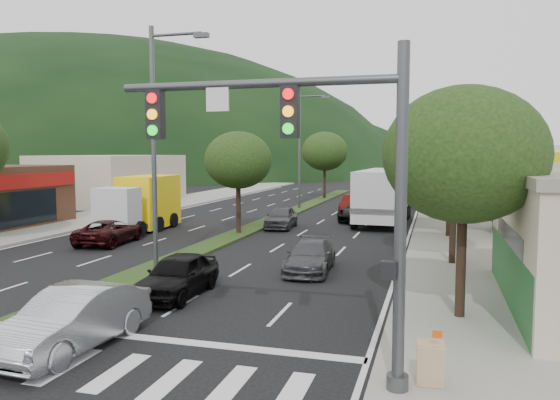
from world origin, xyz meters
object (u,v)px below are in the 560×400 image
(suv_maroon, at_px, (110,232))
(car_queue_a, at_px, (178,275))
(tree_r_d, at_px, (447,148))
(tree_med_far, at_px, (325,151))
(traffic_signal, at_px, (322,165))
(car_queue_e, at_px, (281,217))
(car_queue_f, at_px, (397,201))
(streetlight_mid, at_px, (302,144))
(sedan_silver, at_px, (73,319))
(a_frame_sign, at_px, (431,360))
(tree_r_a, at_px, (464,155))
(car_queue_b, at_px, (310,256))
(tree_r_b, at_px, (455,149))
(car_queue_d, at_px, (361,211))
(tree_r_c, at_px, (450,155))
(tree_med_near, at_px, (238,160))
(streetlight_near, at_px, (158,135))
(motorhome, at_px, (383,195))
(tree_r_e, at_px, (445,152))
(box_truck, at_px, (143,205))
(car_queue_c, at_px, (353,204))

(suv_maroon, height_order, car_queue_a, car_queue_a)
(tree_r_d, xyz_separation_m, tree_med_far, (-12.00, 14.00, -0.17))
(traffic_signal, height_order, car_queue_e, traffic_signal)
(car_queue_f, bearing_deg, streetlight_mid, -158.86)
(sedan_silver, relative_size, a_frame_sign, 3.78)
(tree_r_a, height_order, a_frame_sign, tree_r_a)
(a_frame_sign, bearing_deg, streetlight_mid, 105.35)
(sedan_silver, xyz_separation_m, car_queue_b, (3.69, 10.33, -0.13))
(tree_r_b, height_order, a_frame_sign, tree_r_b)
(car_queue_b, height_order, car_queue_d, car_queue_d)
(traffic_signal, bearing_deg, tree_r_c, 82.15)
(tree_med_near, xyz_separation_m, tree_med_far, (0.00, 26.00, 0.58))
(streetlight_near, distance_m, car_queue_e, 14.29)
(car_queue_b, bearing_deg, tree_med_far, 96.38)
(motorhome, bearing_deg, sedan_silver, -98.34)
(a_frame_sign, bearing_deg, tree_r_e, 86.38)
(tree_med_near, relative_size, car_queue_f, 1.30)
(tree_r_e, bearing_deg, tree_r_b, -90.00)
(tree_r_b, bearing_deg, tree_med_near, 153.43)
(tree_r_a, relative_size, tree_r_d, 0.93)
(tree_r_e, height_order, suv_maroon, tree_r_e)
(box_truck, bearing_deg, tree_r_d, -148.64)
(tree_r_e, distance_m, a_frame_sign, 41.37)
(motorhome, bearing_deg, car_queue_c, 119.64)
(tree_r_c, relative_size, tree_r_e, 0.97)
(tree_r_a, distance_m, streetlight_mid, 31.32)
(traffic_signal, distance_m, streetlight_near, 13.03)
(streetlight_near, bearing_deg, traffic_signal, -47.23)
(tree_r_a, xyz_separation_m, car_queue_b, (-5.65, 5.31, -4.19))
(tree_r_d, height_order, tree_med_far, tree_r_d)
(traffic_signal, height_order, tree_r_d, tree_r_d)
(suv_maroon, bearing_deg, tree_med_far, -105.29)
(tree_r_e, height_order, car_queue_f, tree_r_e)
(car_queue_b, xyz_separation_m, a_frame_sign, (4.88, -10.46, 0.06))
(traffic_signal, distance_m, tree_r_e, 41.65)
(car_queue_b, xyz_separation_m, car_queue_f, (1.68, 27.05, 0.04))
(traffic_signal, relative_size, box_truck, 1.01)
(tree_r_b, xyz_separation_m, car_queue_a, (-9.15, -7.69, -4.31))
(streetlight_mid, relative_size, sedan_silver, 2.16)
(suv_maroon, bearing_deg, tree_med_near, -143.00)
(car_queue_d, bearing_deg, tree_r_a, -68.65)
(tree_r_d, xyz_separation_m, suv_maroon, (-17.51, -17.00, -4.53))
(tree_r_a, height_order, tree_med_near, tree_r_a)
(tree_r_c, xyz_separation_m, tree_med_near, (-12.00, -2.00, -0.32))
(a_frame_sign, bearing_deg, suv_maroon, 137.23)
(car_queue_c, height_order, car_queue_e, car_queue_c)
(tree_r_b, distance_m, tree_med_far, 34.18)
(sedan_silver, bearing_deg, tree_r_a, 31.24)
(car_queue_f, bearing_deg, tree_med_near, -115.70)
(tree_med_far, bearing_deg, tree_r_c, -63.43)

